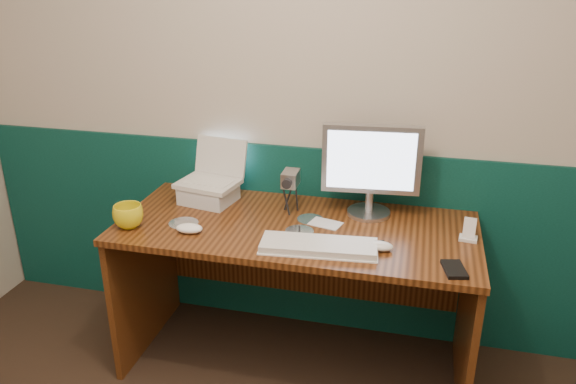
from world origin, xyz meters
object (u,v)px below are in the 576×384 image
(desk, at_px, (296,297))
(monitor, at_px, (371,170))
(camcorder, at_px, (291,192))
(laptop, at_px, (207,163))
(keyboard, at_px, (319,247))
(mug, at_px, (128,216))

(desk, height_order, monitor, monitor)
(desk, relative_size, camcorder, 7.82)
(laptop, bearing_deg, keyboard, -20.28)
(laptop, bearing_deg, monitor, 12.87)
(monitor, bearing_deg, laptop, 177.30)
(laptop, distance_m, keyboard, 0.74)
(mug, bearing_deg, keyboard, -0.61)
(desk, relative_size, monitor, 3.63)
(keyboard, bearing_deg, laptop, 144.16)
(keyboard, height_order, mug, mug)
(laptop, relative_size, keyboard, 0.59)
(desk, height_order, camcorder, camcorder)
(keyboard, xyz_separation_m, mug, (-0.86, 0.01, 0.04))
(camcorder, bearing_deg, laptop, 176.03)
(monitor, bearing_deg, keyboard, -117.12)
(desk, distance_m, camcorder, 0.50)
(laptop, xyz_separation_m, keyboard, (0.62, -0.36, -0.19))
(desk, relative_size, mug, 12.08)
(desk, distance_m, keyboard, 0.46)
(desk, bearing_deg, camcorder, 112.95)
(keyboard, distance_m, camcorder, 0.41)
(desk, xyz_separation_m, mug, (-0.71, -0.19, 0.43))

